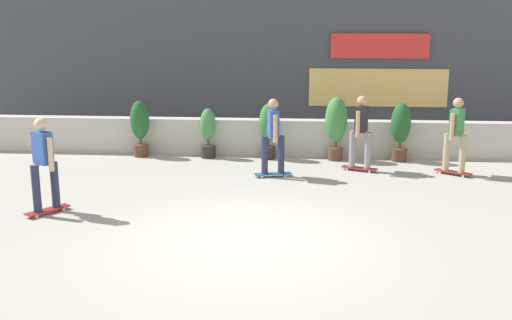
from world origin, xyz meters
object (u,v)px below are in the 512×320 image
(potted_plant_1, at_px, (208,131))
(potted_plant_4, at_px, (401,128))
(skater_mid_plaza, at_px, (361,130))
(skater_far_left, at_px, (44,161))
(skater_by_wall_left, at_px, (456,133))
(skater_far_right, at_px, (273,134))
(potted_plant_3, at_px, (336,123))
(potted_plant_2, at_px, (268,128))
(potted_plant_0, at_px, (140,125))

(potted_plant_1, xyz_separation_m, potted_plant_4, (4.64, -0.00, 0.15))
(potted_plant_1, distance_m, skater_mid_plaza, 3.77)
(skater_far_left, xyz_separation_m, skater_by_wall_left, (7.72, 3.37, 0.00))
(potted_plant_4, relative_size, skater_far_right, 0.83)
(potted_plant_4, distance_m, skater_far_right, 3.43)
(potted_plant_1, xyz_separation_m, potted_plant_3, (3.11, -0.00, 0.24))
(potted_plant_2, bearing_deg, skater_by_wall_left, -16.82)
(potted_plant_0, relative_size, potted_plant_4, 0.99)
(potted_plant_2, xyz_separation_m, skater_far_left, (-3.58, -4.62, 0.18))
(potted_plant_2, distance_m, potted_plant_4, 3.16)
(skater_far_left, bearing_deg, skater_far_right, 37.19)
(potted_plant_1, distance_m, skater_by_wall_left, 5.77)
(potted_plant_2, distance_m, potted_plant_3, 1.64)
(potted_plant_0, bearing_deg, potted_plant_1, 0.00)
(potted_plant_2, bearing_deg, skater_far_left, -127.75)
(potted_plant_1, relative_size, skater_far_left, 0.72)
(potted_plant_1, height_order, skater_far_right, skater_far_right)
(skater_mid_plaza, bearing_deg, potted_plant_3, 114.94)
(skater_mid_plaza, bearing_deg, skater_far_left, -148.06)
(skater_far_left, relative_size, skater_far_right, 1.00)
(potted_plant_0, relative_size, skater_mid_plaza, 0.82)
(potted_plant_2, distance_m, skater_far_left, 5.84)
(potted_plant_4, bearing_deg, potted_plant_1, 180.00)
(potted_plant_0, xyz_separation_m, skater_mid_plaza, (5.30, -1.06, 0.15))
(skater_by_wall_left, xyz_separation_m, skater_mid_plaza, (-2.02, 0.19, 0.00))
(skater_far_left, bearing_deg, skater_by_wall_left, 23.55)
(skater_by_wall_left, bearing_deg, potted_plant_1, 167.44)
(skater_far_left, distance_m, skater_mid_plaza, 6.72)
(potted_plant_3, height_order, skater_far_right, skater_far_right)
(potted_plant_4, height_order, skater_mid_plaza, skater_mid_plaza)
(potted_plant_0, height_order, skater_by_wall_left, skater_by_wall_left)
(potted_plant_1, height_order, skater_mid_plaza, skater_mid_plaza)
(potted_plant_1, relative_size, potted_plant_3, 0.80)
(potted_plant_4, bearing_deg, skater_by_wall_left, -51.90)
(potted_plant_2, height_order, potted_plant_4, potted_plant_4)
(potted_plant_1, distance_m, potted_plant_4, 4.64)
(potted_plant_4, xyz_separation_m, skater_far_right, (-2.95, -1.74, 0.13))
(skater_far_left, distance_m, skater_far_right, 4.76)
(potted_plant_0, height_order, skater_far_right, skater_far_right)
(potted_plant_2, xyz_separation_m, skater_mid_plaza, (2.13, -1.06, 0.18))
(skater_mid_plaza, bearing_deg, potted_plant_1, 163.58)
(potted_plant_3, xyz_separation_m, skater_by_wall_left, (2.51, -1.25, 0.04))
(skater_far_left, height_order, skater_by_wall_left, same)
(potted_plant_2, relative_size, potted_plant_4, 0.96)
(potted_plant_0, bearing_deg, potted_plant_4, 0.00)
(potted_plant_2, bearing_deg, potted_plant_1, -180.00)
(skater_by_wall_left, bearing_deg, potted_plant_0, 170.29)
(potted_plant_3, bearing_deg, skater_far_right, -129.16)
(potted_plant_4, relative_size, skater_by_wall_left, 0.83)
(potted_plant_1, height_order, potted_plant_3, potted_plant_3)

